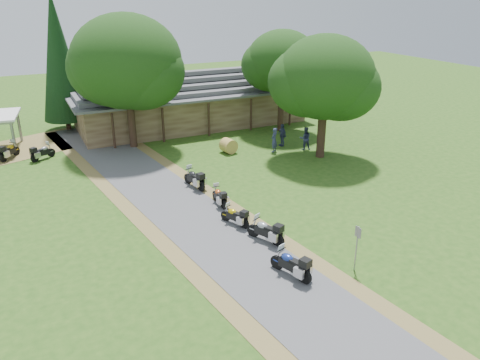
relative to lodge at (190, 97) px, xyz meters
name	(u,v)px	position (x,y,z in m)	size (l,w,h in m)	color
ground	(249,263)	(-6.00, -24.00, -2.45)	(120.00, 120.00, 0.00)	#264D15
driveway	(206,228)	(-6.50, -20.00, -2.45)	(46.00, 46.00, 0.00)	#47484A
lodge	(190,97)	(0.00, 0.00, 0.00)	(21.40, 9.40, 4.90)	brown
motorcycle_row_a	(291,263)	(-4.82, -25.69, -1.78)	(1.95, 0.64, 1.33)	navy
motorcycle_row_b	(266,230)	(-4.36, -22.56, -1.79)	(1.93, 0.63, 1.32)	#9DA0A5
motorcycle_row_c	(235,215)	(-4.97, -20.28, -1.88)	(1.67, 0.55, 1.15)	#C5AB09
motorcycle_row_d	(219,195)	(-4.71, -17.59, -1.88)	(1.68, 0.55, 1.15)	#C6541F
motorcycle_row_e	(194,178)	(-5.11, -14.57, -1.78)	(1.94, 0.63, 1.33)	black
motorcycle_carport_a	(9,150)	(-15.49, -3.57, -1.80)	(1.91, 0.62, 1.31)	gold
motorcycle_carport_b	(42,151)	(-13.29, -4.78, -1.84)	(1.79, 0.58, 1.22)	gray
person_a	(274,138)	(2.88, -10.60, -1.35)	(0.63, 0.45, 2.20)	navy
person_b	(305,136)	(5.33, -11.18, -1.39)	(0.60, 0.43, 2.12)	navy
person_c	(282,133)	(4.18, -9.60, -1.39)	(0.60, 0.43, 2.11)	navy
hay_bale	(229,146)	(-0.36, -9.30, -1.90)	(1.10, 1.10, 1.01)	#A2803B
sign_post	(356,249)	(-2.03, -26.55, -1.35)	(0.39, 0.07, 2.19)	gray
oak_lodge_left	(128,79)	(-6.56, -4.70, 2.91)	(8.28, 8.28, 10.72)	#16340F
oak_lodge_right	(282,75)	(6.32, -5.68, 2.42)	(6.11, 6.11, 9.75)	#16340F
oak_driveway	(324,93)	(5.43, -13.10, 2.31)	(6.98, 6.98, 9.53)	#16340F
cedar_near	(60,63)	(-10.60, 2.69, 3.41)	(3.80, 3.80, 11.72)	black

